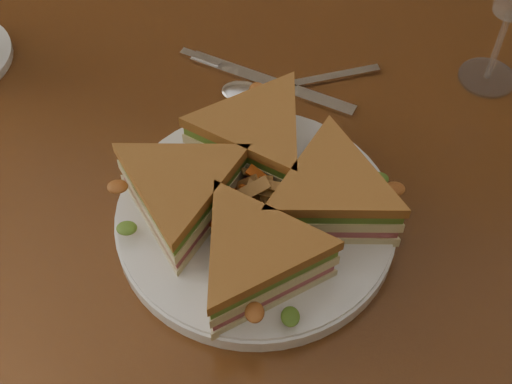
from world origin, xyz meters
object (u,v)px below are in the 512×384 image
spoon (263,89)px  sandwich_wedges (256,195)px  knife (259,79)px  table (257,233)px  plate (256,218)px

spoon → sandwich_wedges: bearing=-107.4°
knife → table: bearing=-64.7°
table → sandwich_wedges: bearing=-78.6°
plate → sandwich_wedges: (0.00, 0.00, 0.04)m
knife → sandwich_wedges: bearing=-64.8°
sandwich_wedges → spoon: sandwich_wedges is taller
spoon → knife: 0.02m
table → sandwich_wedges: sandwich_wedges is taller
sandwich_wedges → plate: bearing=180.0°
spoon → knife: (-0.01, 0.02, -0.00)m
table → plate: plate is taller
table → knife: (-0.03, 0.14, 0.10)m
sandwich_wedges → spoon: (-0.03, 0.17, -0.04)m
plate → spoon: 0.18m
knife → plate: bearing=-64.8°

